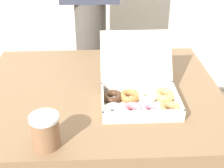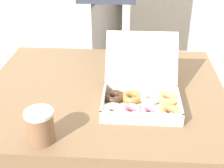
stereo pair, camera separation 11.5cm
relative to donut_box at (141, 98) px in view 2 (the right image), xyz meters
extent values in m
cube|color=brown|center=(-0.16, 0.13, -0.41)|extent=(1.04, 0.88, 0.75)
cube|color=silver|center=(0.00, -0.02, -0.03)|extent=(0.30, 0.22, 0.01)
cube|color=silver|center=(-0.15, -0.02, -0.01)|extent=(0.01, 0.22, 0.05)
cube|color=silver|center=(0.15, -0.02, -0.01)|extent=(0.01, 0.22, 0.05)
cube|color=silver|center=(0.00, -0.13, -0.01)|extent=(0.30, 0.01, 0.05)
cube|color=silver|center=(0.00, 0.08, -0.01)|extent=(0.30, 0.01, 0.05)
cube|color=silver|center=(0.00, 0.15, 0.11)|extent=(0.30, 0.13, 0.19)
torus|color=white|center=(-0.11, -0.07, -0.02)|extent=(0.12, 0.12, 0.03)
torus|color=#422819|center=(-0.11, 0.03, -0.02)|extent=(0.12, 0.12, 0.03)
torus|color=pink|center=(-0.04, -0.07, -0.02)|extent=(0.12, 0.12, 0.03)
torus|color=#A87038|center=(-0.04, 0.03, -0.02)|extent=(0.12, 0.12, 0.03)
torus|color=pink|center=(0.03, -0.07, -0.02)|extent=(0.12, 0.12, 0.03)
torus|color=silver|center=(0.03, 0.03, -0.02)|extent=(0.11, 0.11, 0.03)
torus|color=#B27F4C|center=(0.11, -0.07, -0.02)|extent=(0.10, 0.10, 0.03)
torus|color=tan|center=(0.11, 0.03, -0.02)|extent=(0.12, 0.12, 0.03)
cylinder|color=#8C6042|center=(-0.33, -0.24, 0.02)|extent=(0.09, 0.09, 0.10)
cylinder|color=white|center=(-0.33, -0.24, 0.07)|extent=(0.10, 0.10, 0.01)
cylinder|color=#4C4742|center=(-0.21, 0.86, -0.31)|extent=(0.20, 0.20, 0.94)
camera|label=1|loc=(-0.16, -1.05, 0.64)|focal=50.00mm
camera|label=2|loc=(-0.04, -1.05, 0.64)|focal=50.00mm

